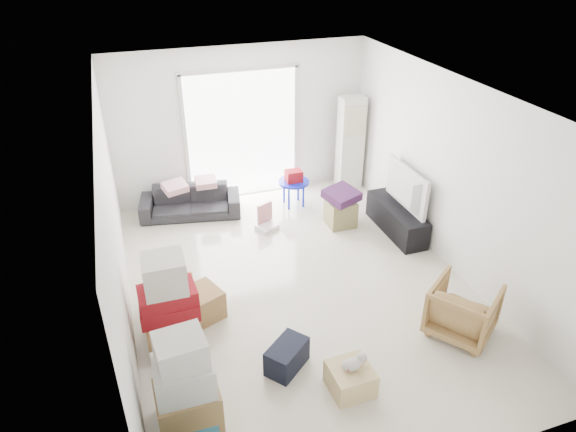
# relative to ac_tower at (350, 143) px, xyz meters

# --- Properties ---
(room_shell) EXTENTS (4.98, 6.48, 3.18)m
(room_shell) POSITION_rel_ac_tower_xyz_m (-1.95, -2.65, 0.48)
(room_shell) COLOR beige
(room_shell) RESTS_ON ground
(sliding_door) EXTENTS (2.10, 0.04, 2.33)m
(sliding_door) POSITION_rel_ac_tower_xyz_m (-1.95, 0.33, 0.37)
(sliding_door) COLOR white
(sliding_door) RESTS_ON room_shell
(ac_tower) EXTENTS (0.45, 0.30, 1.75)m
(ac_tower) POSITION_rel_ac_tower_xyz_m (0.00, 0.00, 0.00)
(ac_tower) COLOR beige
(ac_tower) RESTS_ON room_shell
(tv_console) EXTENTS (0.41, 1.37, 0.46)m
(tv_console) POSITION_rel_ac_tower_xyz_m (0.05, -1.78, -0.65)
(tv_console) COLOR black
(tv_console) RESTS_ON room_shell
(television) EXTENTS (0.67, 1.16, 0.15)m
(television) POSITION_rel_ac_tower_xyz_m (0.05, -1.78, -0.34)
(television) COLOR black
(television) RESTS_ON tv_console
(sofa) EXTENTS (1.74, 0.80, 0.66)m
(sofa) POSITION_rel_ac_tower_xyz_m (-3.03, -0.15, -0.55)
(sofa) COLOR #2A2B30
(sofa) RESTS_ON room_shell
(pillow_left) EXTENTS (0.44, 0.39, 0.12)m
(pillow_left) POSITION_rel_ac_tower_xyz_m (-3.26, -0.18, -0.16)
(pillow_left) COLOR #F5B3C3
(pillow_left) RESTS_ON sofa
(pillow_right) EXTENTS (0.36, 0.29, 0.12)m
(pillow_right) POSITION_rel_ac_tower_xyz_m (-2.74, -0.15, -0.16)
(pillow_right) COLOR #F5B3C3
(pillow_right) RESTS_ON sofa
(armchair) EXTENTS (0.98, 0.99, 0.75)m
(armchair) POSITION_rel_ac_tower_xyz_m (-0.38, -4.15, -0.50)
(armchair) COLOR #AB824C
(armchair) RESTS_ON room_shell
(box_stack_a) EXTENTS (0.62, 0.52, 1.12)m
(box_stack_a) POSITION_rel_ac_tower_xyz_m (-3.75, -4.41, -0.37)
(box_stack_a) COLOR olive
(box_stack_a) RESTS_ON room_shell
(box_stack_b) EXTENTS (0.67, 0.62, 1.24)m
(box_stack_b) POSITION_rel_ac_tower_xyz_m (-3.75, -3.23, -0.34)
(box_stack_b) COLOR olive
(box_stack_b) RESTS_ON room_shell
(box_stack_c) EXTENTS (0.71, 0.65, 0.42)m
(box_stack_c) POSITION_rel_ac_tower_xyz_m (-3.72, -2.55, -0.67)
(box_stack_c) COLOR olive
(box_stack_c) RESTS_ON room_shell
(loose_box) EXTENTS (0.60, 0.60, 0.39)m
(loose_box) POSITION_rel_ac_tower_xyz_m (-3.33, -2.85, -0.68)
(loose_box) COLOR olive
(loose_box) RESTS_ON room_shell
(duffel_bag) EXTENTS (0.59, 0.56, 0.33)m
(duffel_bag) POSITION_rel_ac_tower_xyz_m (-2.59, -4.03, -0.71)
(duffel_bag) COLOR black
(duffel_bag) RESTS_ON room_shell
(ottoman) EXTENTS (0.45, 0.45, 0.44)m
(ottoman) POSITION_rel_ac_tower_xyz_m (-0.72, -1.28, -0.65)
(ottoman) COLOR olive
(ottoman) RESTS_ON room_shell
(blanket) EXTENTS (0.61, 0.61, 0.14)m
(blanket) POSITION_rel_ac_tower_xyz_m (-0.72, -1.28, -0.36)
(blanket) COLOR #401C47
(blanket) RESTS_ON ottoman
(kids_table) EXTENTS (0.55, 0.55, 0.67)m
(kids_table) POSITION_rel_ac_tower_xyz_m (-1.23, -0.38, -0.40)
(kids_table) COLOR #0D18BA
(kids_table) RESTS_ON room_shell
(toy_walker) EXTENTS (0.40, 0.39, 0.42)m
(toy_walker) POSITION_rel_ac_tower_xyz_m (-1.93, -1.01, -0.76)
(toy_walker) COLOR silver
(toy_walker) RESTS_ON room_shell
(wood_crate) EXTENTS (0.46, 0.46, 0.30)m
(wood_crate) POSITION_rel_ac_tower_xyz_m (-2.04, -4.54, -0.73)
(wood_crate) COLOR #D4BB7A
(wood_crate) RESTS_ON room_shell
(plush_bunny) EXTENTS (0.30, 0.17, 0.15)m
(plush_bunny) POSITION_rel_ac_tower_xyz_m (-2.00, -4.54, -0.51)
(plush_bunny) COLOR #B2ADA8
(plush_bunny) RESTS_ON wood_crate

